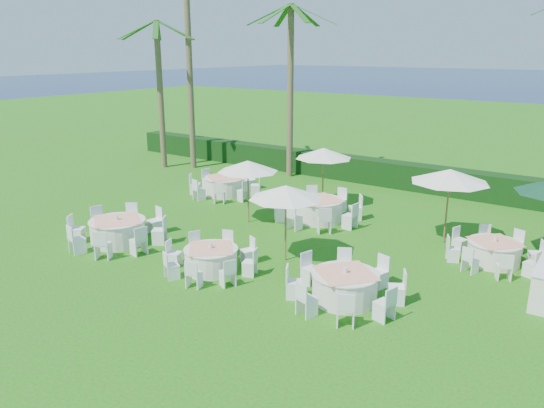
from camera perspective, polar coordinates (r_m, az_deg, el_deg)
The scene contains 15 objects.
ground at distance 16.27m, azimuth -3.02°, elevation -6.82°, with size 120.00×120.00×0.00m, color #1C5B0F.
hedge at distance 26.13m, azimuth 13.43°, elevation 3.08°, with size 34.00×1.00×1.20m, color black.
banquet_table_a at distance 18.83m, azimuth -16.25°, elevation -2.77°, with size 3.31×3.31×1.00m.
banquet_table_b at distance 16.00m, azimuth -6.56°, elevation -5.86°, with size 2.79×2.79×0.87m.
banquet_table_c at distance 14.21m, azimuth 7.84°, elevation -8.72°, with size 3.08×3.08×0.94m.
banquet_table_d at distance 24.18m, azimuth -5.06°, elevation 2.00°, with size 3.23×3.23×0.98m.
banquet_table_e at distance 20.52m, azimuth 4.96°, elevation -0.56°, with size 3.41×3.41×1.02m.
banquet_table_f at distance 17.79m, azimuth 22.76°, elevation -4.77°, with size 2.78×2.78×0.87m.
umbrella_a at distance 19.80m, azimuth -2.62°, elevation 4.08°, with size 2.29×2.29×2.41m.
umbrella_b at distance 16.07m, azimuth 1.50°, elevation 1.28°, with size 2.29×2.29×2.43m.
umbrella_c at distance 22.01m, azimuth 5.58°, elevation 5.46°, with size 2.35×2.35×2.49m.
umbrella_d at distance 18.55m, azimuth 18.60°, elevation 2.89°, with size 2.61×2.61×2.58m.
palm_a at distance 29.44m, azimuth -8.92°, elevation 15.67°, with size 4.38×4.22×11.33m.
palm_b at distance 27.11m, azimuth 1.98°, elevation 12.76°, with size 4.14×4.40×8.50m.
palm_f at distance 29.94m, azimuth -11.96°, elevation 12.13°, with size 4.33×4.31×7.86m.
Camera 1 is at (9.30, -11.72, 6.39)m, focal length 35.00 mm.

